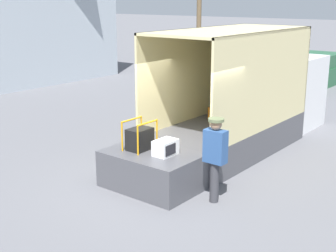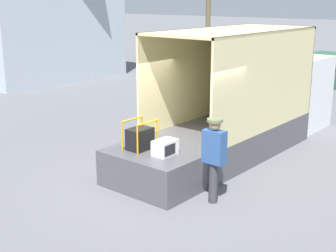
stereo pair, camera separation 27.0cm
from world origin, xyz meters
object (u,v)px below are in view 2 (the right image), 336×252
at_px(box_truck, 261,107).
at_px(worker_person, 214,152).
at_px(utility_pole, 208,1).
at_px(pickup_truck_green, 322,73).
at_px(microwave, 165,148).
at_px(portable_generator, 140,138).

height_order(box_truck, worker_person, box_truck).
bearing_deg(utility_pole, pickup_truck_green, -103.48).
distance_m(box_truck, utility_pole, 15.18).
bearing_deg(microwave, portable_generator, 93.36).
distance_m(portable_generator, pickup_truck_green, 14.10).
distance_m(worker_person, pickup_truck_green, 14.23).
bearing_deg(worker_person, microwave, 98.25).
height_order(portable_generator, worker_person, worker_person).
relative_size(pickup_truck_green, utility_pole, 0.71).
relative_size(microwave, portable_generator, 0.78).
bearing_deg(utility_pole, portable_generator, -149.08).
bearing_deg(microwave, pickup_truck_green, 9.63).
relative_size(box_truck, worker_person, 3.96).
bearing_deg(worker_person, pickup_truck_green, 14.15).
bearing_deg(portable_generator, utility_pole, 30.92).
height_order(microwave, worker_person, worker_person).
xyz_separation_m(portable_generator, utility_pole, (15.86, 9.50, 2.71)).
height_order(worker_person, pickup_truck_green, worker_person).
bearing_deg(box_truck, pickup_truck_green, 12.30).
xyz_separation_m(box_truck, worker_person, (-4.43, -1.44, 0.11)).
xyz_separation_m(microwave, utility_pole, (15.82, 10.16, 2.79)).
bearing_deg(portable_generator, microwave, -86.64).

